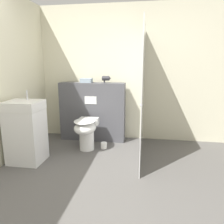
# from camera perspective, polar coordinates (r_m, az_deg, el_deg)

# --- Properties ---
(ground_plane) EXTENTS (12.00, 12.00, 0.00)m
(ground_plane) POSITION_cam_1_polar(r_m,az_deg,el_deg) (2.50, -8.84, -23.15)
(ground_plane) COLOR #565451
(wall_back) EXTENTS (8.00, 0.06, 2.50)m
(wall_back) POSITION_cam_1_polar(r_m,az_deg,el_deg) (4.22, 0.16, 9.92)
(wall_back) COLOR beige
(wall_back) RESTS_ON ground_plane
(partition_panel) EXTENTS (1.23, 0.26, 1.10)m
(partition_panel) POSITION_cam_1_polar(r_m,az_deg,el_deg) (4.16, -5.10, 0.09)
(partition_panel) COLOR #4C4C51
(partition_panel) RESTS_ON ground_plane
(shower_glass) EXTENTS (0.04, 1.56, 2.00)m
(shower_glass) POSITION_cam_1_polar(r_m,az_deg,el_deg) (3.38, 8.12, 4.83)
(shower_glass) COLOR silver
(shower_glass) RESTS_ON ground_plane
(toilet) EXTENTS (0.36, 0.57, 0.54)m
(toilet) POSITION_cam_1_polar(r_m,az_deg,el_deg) (3.70, -6.80, -4.86)
(toilet) COLOR white
(toilet) RESTS_ON ground_plane
(sink_vanity) EXTENTS (0.49, 0.44, 1.07)m
(sink_vanity) POSITION_cam_1_polar(r_m,az_deg,el_deg) (3.47, -21.59, -4.82)
(sink_vanity) COLOR white
(sink_vanity) RESTS_ON ground_plane
(hair_drier) EXTENTS (0.16, 0.08, 0.13)m
(hair_drier) POSITION_cam_1_polar(r_m,az_deg,el_deg) (3.99, -1.52, 8.77)
(hair_drier) COLOR #2D2D33
(hair_drier) RESTS_ON partition_panel
(folded_towel) EXTENTS (0.21, 0.16, 0.08)m
(folded_towel) POSITION_cam_1_polar(r_m,az_deg,el_deg) (4.10, -6.72, 8.18)
(folded_towel) COLOR #8C9EAD
(folded_towel) RESTS_ON partition_panel
(spare_toilet_roll) EXTENTS (0.11, 0.11, 0.10)m
(spare_toilet_roll) POSITION_cam_1_polar(r_m,az_deg,el_deg) (3.85, -2.15, -8.70)
(spare_toilet_roll) COLOR white
(spare_toilet_roll) RESTS_ON ground_plane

